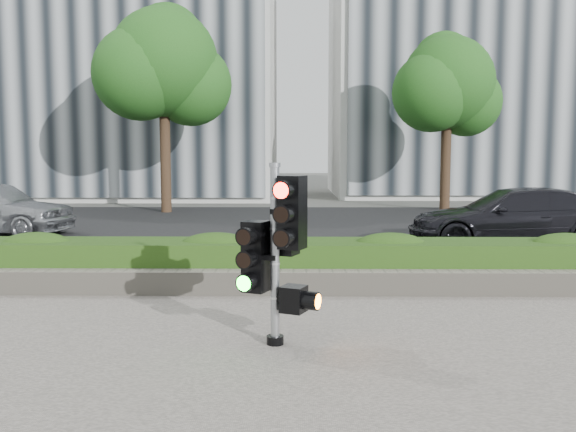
# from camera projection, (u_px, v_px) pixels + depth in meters

# --- Properties ---
(ground) EXTENTS (120.00, 120.00, 0.00)m
(ground) POSITION_uv_depth(u_px,v_px,m) (293.00, 335.00, 6.94)
(ground) COLOR #51514C
(ground) RESTS_ON ground
(road) EXTENTS (60.00, 13.00, 0.02)m
(road) POSITION_uv_depth(u_px,v_px,m) (294.00, 228.00, 16.89)
(road) COLOR black
(road) RESTS_ON ground
(curb) EXTENTS (60.00, 0.25, 0.12)m
(curb) POSITION_uv_depth(u_px,v_px,m) (294.00, 275.00, 10.07)
(curb) COLOR gray
(curb) RESTS_ON ground
(stone_wall) EXTENTS (12.00, 0.32, 0.34)m
(stone_wall) POSITION_uv_depth(u_px,v_px,m) (293.00, 282.00, 8.81)
(stone_wall) COLOR gray
(stone_wall) RESTS_ON sidewalk
(hedge) EXTENTS (12.00, 1.00, 0.68)m
(hedge) POSITION_uv_depth(u_px,v_px,m) (294.00, 263.00, 9.44)
(hedge) COLOR #417423
(hedge) RESTS_ON sidewalk
(building_left) EXTENTS (16.00, 9.00, 15.00)m
(building_left) POSITION_uv_depth(u_px,v_px,m) (107.00, 40.00, 29.16)
(building_left) COLOR #B7B7B2
(building_left) RESTS_ON ground
(building_right) EXTENTS (18.00, 10.00, 12.00)m
(building_right) POSITION_uv_depth(u_px,v_px,m) (510.00, 76.00, 31.08)
(building_right) COLOR #B7B7B2
(building_right) RESTS_ON ground
(tree_left) EXTENTS (4.61, 4.03, 7.34)m
(tree_left) POSITION_uv_depth(u_px,v_px,m) (163.00, 67.00, 20.96)
(tree_left) COLOR black
(tree_left) RESTS_ON ground
(tree_right) EXTENTS (4.10, 3.58, 6.53)m
(tree_right) POSITION_uv_depth(u_px,v_px,m) (447.00, 86.00, 21.89)
(tree_right) COLOR black
(tree_right) RESTS_ON ground
(traffic_signal) EXTENTS (0.72, 0.61, 1.93)m
(traffic_signal) POSITION_uv_depth(u_px,v_px,m) (278.00, 245.00, 6.40)
(traffic_signal) COLOR black
(traffic_signal) RESTS_ON sidewalk
(car_dark) EXTENTS (4.52, 1.93, 1.30)m
(car_dark) POSITION_uv_depth(u_px,v_px,m) (513.00, 218.00, 13.23)
(car_dark) COLOR black
(car_dark) RESTS_ON road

